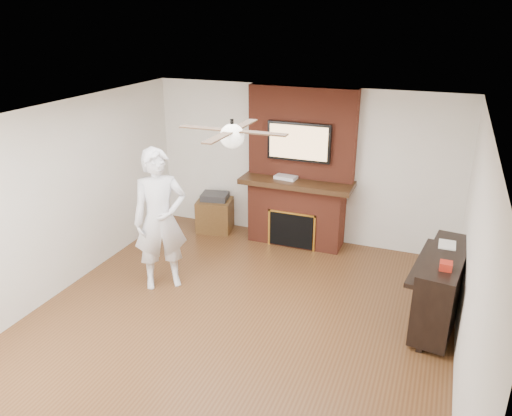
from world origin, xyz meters
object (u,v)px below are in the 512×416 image
at_px(side_table, 215,213).
at_px(piano, 441,287).
at_px(fireplace, 298,183).
at_px(person, 160,220).

relative_size(side_table, piano, 0.46).
height_order(fireplace, person, fireplace).
bearing_deg(person, fireplace, 20.06).
bearing_deg(piano, fireplace, 151.55).
distance_m(fireplace, piano, 2.85).
height_order(fireplace, side_table, fireplace).
bearing_deg(side_table, piano, -34.52).
relative_size(fireplace, piano, 1.72).
bearing_deg(person, side_table, 57.00).
height_order(fireplace, piano, fireplace).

